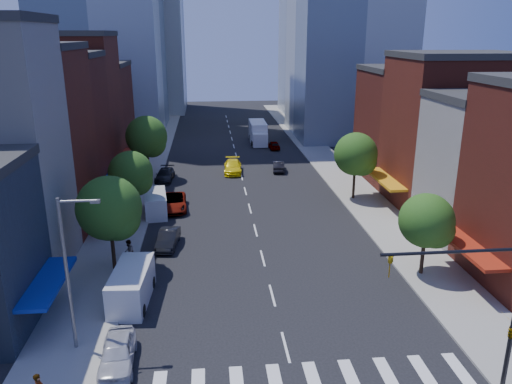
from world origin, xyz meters
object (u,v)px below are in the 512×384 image
parked_car_rear (165,175)px  box_truck (258,133)px  parked_car_third (174,202)px  pedestrian_far (129,252)px  traffic_car_far (274,145)px  parked_car_second (168,239)px  taxi (233,167)px  parked_car_front (117,353)px  traffic_car_oncoming (279,166)px  cargo_van_near (131,287)px  cargo_van_far (156,204)px

parked_car_rear → box_truck: bearing=61.7°
parked_car_third → pedestrian_far: bearing=-105.4°
parked_car_rear → traffic_car_far: parked_car_rear is taller
traffic_car_far → pedestrian_far: pedestrian_far is taller
parked_car_second → box_truck: size_ratio=0.51×
parked_car_third → taxi: size_ratio=1.02×
taxi → box_truck: 18.99m
parked_car_rear → taxi: (8.50, 2.86, 0.08)m
parked_car_second → box_truck: box_truck is taller
parked_car_third → parked_car_rear: (-1.69, 10.75, -0.06)m
parked_car_front → taxi: 39.75m
parked_car_second → traffic_car_oncoming: 26.53m
cargo_van_near → pedestrian_far: bearing=103.3°
box_truck → cargo_van_near: bearing=-104.7°
parked_car_front → parked_car_third: (1.54, 25.25, 0.00)m
parked_car_rear → cargo_van_far: cargo_van_far is taller
cargo_van_far → traffic_car_far: bearing=54.4°
parked_car_rear → parked_car_second: bearing=-80.3°
parked_car_second → cargo_van_far: bearing=108.2°
parked_car_rear → pedestrian_far: size_ratio=2.57×
parked_car_second → cargo_van_far: cargo_van_far is taller
traffic_car_far → parked_car_second: bearing=66.1°
parked_car_second → box_truck: (11.90, 41.31, 0.89)m
cargo_van_near → traffic_car_oncoming: 35.48m
taxi → parked_car_front: bearing=-99.1°
cargo_van_far → traffic_car_oncoming: size_ratio=1.30×
parked_car_front → traffic_car_far: size_ratio=1.20×
parked_car_third → traffic_car_oncoming: bearing=43.8°
box_truck → taxi: bearing=-105.3°
box_truck → pedestrian_far: bearing=-107.7°
parked_car_front → cargo_van_far: (-0.14, 24.01, 0.31)m
parked_car_rear → cargo_van_far: size_ratio=0.92×
parked_car_rear → parked_car_front: bearing=-85.1°
parked_car_front → parked_car_third: 25.29m
cargo_van_far → taxi: cargo_van_far is taller
cargo_van_near → box_truck: bearing=78.5°
parked_car_rear → traffic_car_oncoming: bearing=16.6°
taxi → box_truck: bearing=77.3°
parked_car_third → taxi: 15.22m
cargo_van_far → taxi: (8.48, 14.85, -0.29)m
parked_car_front → traffic_car_far: bearing=70.4°
cargo_van_near → box_truck: (13.68, 50.40, 0.43)m
parked_car_third → cargo_van_far: 2.11m
traffic_car_far → parked_car_rear: bearing=42.8°
parked_car_second → traffic_car_oncoming: size_ratio=1.06×
taxi → traffic_car_far: taxi is taller
cargo_van_near → traffic_car_oncoming: bearing=69.5°
taxi → pedestrian_far: size_ratio=2.85×
parked_car_rear → traffic_car_oncoming: 14.86m
parked_car_front → parked_car_rear: bearing=87.2°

